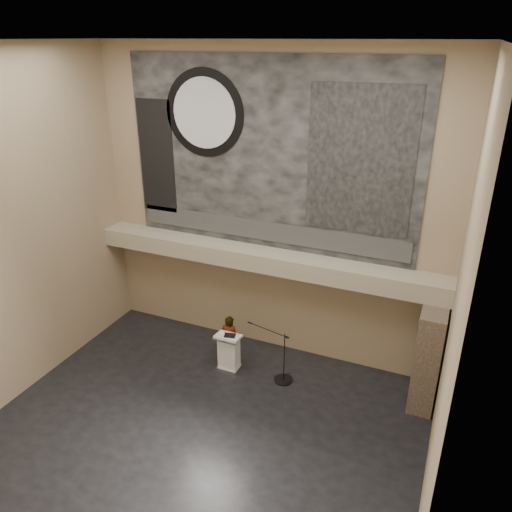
% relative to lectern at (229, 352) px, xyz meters
% --- Properties ---
extents(floor, '(10.00, 10.00, 0.00)m').
position_rel_lectern_xyz_m(floor, '(0.46, -2.37, -0.55)').
color(floor, black).
rests_on(floor, ground).
extents(ceiling, '(10.00, 10.00, 0.00)m').
position_rel_lectern_xyz_m(ceiling, '(0.46, -2.37, 7.95)').
color(ceiling, silver).
rests_on(ceiling, wall_back).
extents(wall_back, '(10.00, 0.02, 8.50)m').
position_rel_lectern_xyz_m(wall_back, '(0.46, 1.63, 3.70)').
color(wall_back, '#91805C').
rests_on(wall_back, floor).
extents(wall_front, '(10.00, 0.02, 8.50)m').
position_rel_lectern_xyz_m(wall_front, '(0.46, -6.37, 3.70)').
color(wall_front, '#91805C').
rests_on(wall_front, floor).
extents(wall_left, '(0.02, 8.00, 8.50)m').
position_rel_lectern_xyz_m(wall_left, '(-4.54, -2.37, 3.70)').
color(wall_left, '#91805C').
rests_on(wall_left, floor).
extents(wall_right, '(0.02, 8.00, 8.50)m').
position_rel_lectern_xyz_m(wall_right, '(5.46, -2.37, 3.70)').
color(wall_right, '#91805C').
rests_on(wall_right, floor).
extents(soffit, '(10.00, 0.80, 0.50)m').
position_rel_lectern_xyz_m(soffit, '(0.46, 1.23, 2.40)').
color(soffit, gray).
rests_on(soffit, wall_back).
extents(sprinkler_left, '(0.04, 0.04, 0.06)m').
position_rel_lectern_xyz_m(sprinkler_left, '(-1.14, 1.18, 2.12)').
color(sprinkler_left, '#B2893D').
rests_on(sprinkler_left, soffit).
extents(sprinkler_right, '(0.04, 0.04, 0.06)m').
position_rel_lectern_xyz_m(sprinkler_right, '(2.36, 1.18, 2.12)').
color(sprinkler_right, '#B2893D').
rests_on(sprinkler_right, soffit).
extents(banner, '(8.00, 0.05, 5.00)m').
position_rel_lectern_xyz_m(banner, '(0.46, 1.60, 5.15)').
color(banner, black).
rests_on(banner, wall_back).
extents(banner_text_strip, '(7.76, 0.02, 0.55)m').
position_rel_lectern_xyz_m(banner_text_strip, '(0.46, 1.56, 3.10)').
color(banner_text_strip, '#313131').
rests_on(banner_text_strip, banner).
extents(banner_clock_rim, '(2.30, 0.02, 2.30)m').
position_rel_lectern_xyz_m(banner_clock_rim, '(-1.34, 1.56, 6.15)').
color(banner_clock_rim, black).
rests_on(banner_clock_rim, banner).
extents(banner_clock_face, '(1.84, 0.02, 1.84)m').
position_rel_lectern_xyz_m(banner_clock_face, '(-1.34, 1.54, 6.15)').
color(banner_clock_face, silver).
rests_on(banner_clock_face, banner).
extents(banner_building_print, '(2.60, 0.02, 3.60)m').
position_rel_lectern_xyz_m(banner_building_print, '(2.86, 1.56, 5.25)').
color(banner_building_print, black).
rests_on(banner_building_print, banner).
extents(banner_brick_print, '(1.10, 0.02, 3.20)m').
position_rel_lectern_xyz_m(banner_brick_print, '(-2.94, 1.56, 4.85)').
color(banner_brick_print, black).
rests_on(banner_brick_print, banner).
extents(stone_pier, '(0.60, 1.40, 2.70)m').
position_rel_lectern_xyz_m(stone_pier, '(5.11, 0.78, 0.80)').
color(stone_pier, '#443529').
rests_on(stone_pier, floor).
extents(lectern, '(0.68, 0.49, 1.13)m').
position_rel_lectern_xyz_m(lectern, '(0.00, 0.00, 0.00)').
color(lectern, silver).
rests_on(lectern, floor).
extents(binder, '(0.36, 0.32, 0.04)m').
position_rel_lectern_xyz_m(binder, '(0.06, -0.04, 0.56)').
color(binder, black).
rests_on(binder, lectern).
extents(papers, '(0.24, 0.31, 0.00)m').
position_rel_lectern_xyz_m(papers, '(-0.13, -0.06, 0.55)').
color(papers, white).
rests_on(papers, lectern).
extents(speaker_person, '(0.57, 0.41, 1.46)m').
position_rel_lectern_xyz_m(speaker_person, '(-0.14, 0.35, 0.18)').
color(speaker_person, white).
rests_on(speaker_person, floor).
extents(mic_stand, '(1.43, 0.54, 1.48)m').
position_rel_lectern_xyz_m(mic_stand, '(1.54, 0.12, -0.34)').
color(mic_stand, black).
rests_on(mic_stand, floor).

